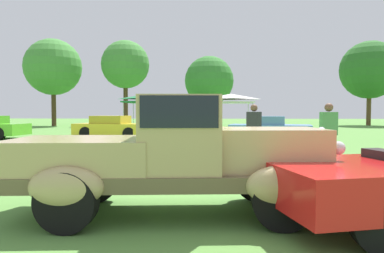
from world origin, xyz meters
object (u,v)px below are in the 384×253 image
show_car_yellow (113,127)px  spectator_far_side (328,133)px  show_car_skyblue (269,129)px  canopy_tent_left_field (150,98)px  feature_pickup_truck (174,154)px  canopy_tent_center_field (231,98)px  spectator_near_truck (254,130)px

show_car_yellow → spectator_far_side: (8.37, -9.40, 0.31)m
show_car_skyblue → canopy_tent_left_field: canopy_tent_left_field is taller
feature_pickup_truck → show_car_skyblue: feature_pickup_truck is taller
show_car_yellow → canopy_tent_left_field: (1.00, 5.89, 1.83)m
spectator_far_side → canopy_tent_center_field: size_ratio=0.54×
spectator_far_side → canopy_tent_center_field: 16.18m
show_car_yellow → spectator_far_side: bearing=-48.3°
spectator_far_side → show_car_yellow: bearing=131.7°
canopy_tent_left_field → show_car_skyblue: bearing=-44.2°
show_car_skyblue → spectator_near_truck: size_ratio=2.50×
spectator_near_truck → show_car_skyblue: bearing=76.6°
show_car_skyblue → show_car_yellow: bearing=172.1°
feature_pickup_truck → spectator_far_side: (3.61, 4.31, 0.05)m
show_car_yellow → canopy_tent_center_field: size_ratio=1.39×
feature_pickup_truck → spectator_near_truck: bearing=72.2°
feature_pickup_truck → canopy_tent_left_field: 20.01m
spectator_near_truck → canopy_tent_center_field: (0.16, 14.53, 1.51)m
canopy_tent_center_field → show_car_yellow: bearing=-135.6°
show_car_yellow → canopy_tent_center_field: bearing=44.4°
show_car_yellow → show_car_skyblue: bearing=-7.9°
show_car_skyblue → canopy_tent_center_field: (-1.45, 7.78, 1.82)m
show_car_skyblue → feature_pickup_truck: bearing=-105.5°
show_car_yellow → canopy_tent_center_field: canopy_tent_center_field is taller
feature_pickup_truck → show_car_yellow: bearing=109.1°
show_car_yellow → show_car_skyblue: same height
feature_pickup_truck → canopy_tent_center_field: size_ratio=1.48×
canopy_tent_left_field → show_car_yellow: bearing=-99.7°
show_car_yellow → canopy_tent_left_field: bearing=80.3°
spectator_far_side → canopy_tent_left_field: canopy_tent_left_field is taller
spectator_near_truck → canopy_tent_center_field: bearing=89.4°
show_car_skyblue → spectator_near_truck: 6.94m
spectator_far_side → canopy_tent_left_field: bearing=115.7°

